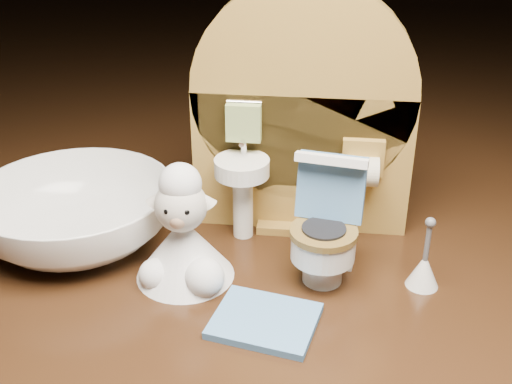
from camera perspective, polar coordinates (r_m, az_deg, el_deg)
backdrop_panel at (r=0.38m, az=4.01°, el=5.87°), size 0.13×0.05×0.15m
toy_toilet at (r=0.35m, az=6.31°, el=-3.64°), size 0.04×0.05×0.07m
bath_mat at (r=0.32m, az=0.79°, el=-11.38°), size 0.06×0.05×0.00m
toilet_brush at (r=0.36m, az=14.70°, el=-6.57°), size 0.02×0.02×0.04m
plush_lamb at (r=0.35m, az=-6.46°, el=-4.24°), size 0.05×0.05×0.07m
ceramic_bowl at (r=0.39m, az=-15.67°, el=-1.96°), size 0.12×0.12×0.04m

